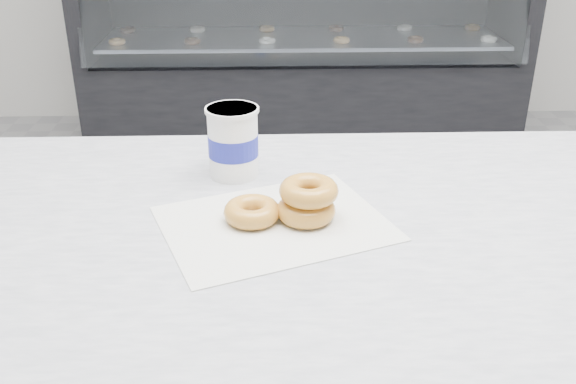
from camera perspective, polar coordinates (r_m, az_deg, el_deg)
name	(u,v)px	position (r m, az deg, el deg)	size (l,w,h in m)	color
ground	(337,383)	(2.05, 4.39, -16.58)	(5.00, 5.00, 0.00)	gray
display_case	(302,53)	(3.73, 1.29, 12.21)	(2.40, 0.74, 1.25)	black
wax_paper	(274,223)	(1.01, -1.21, -2.80)	(0.34, 0.26, 0.00)	silver
donut_single	(252,212)	(1.01, -3.22, -1.75)	(0.09, 0.09, 0.03)	gold
donut_stack	(307,200)	(1.01, 1.74, -0.74)	(0.11, 0.11, 0.07)	gold
coffee_cup	(233,141)	(1.16, -4.90, 4.52)	(0.11, 0.11, 0.13)	white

